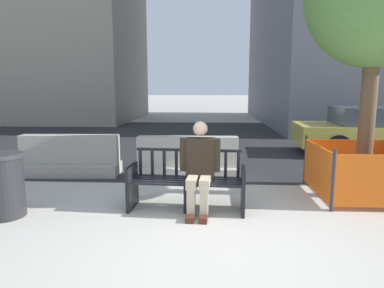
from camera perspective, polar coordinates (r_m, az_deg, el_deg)
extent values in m
plane|color=#B7B2A8|center=(3.97, 2.95, -17.35)|extent=(200.00, 200.00, 0.00)
cube|color=#28282B|center=(12.38, 3.13, 0.91)|extent=(120.00, 12.00, 0.01)
cube|color=black|center=(5.22, -9.96, -7.00)|extent=(0.08, 0.52, 0.66)
cube|color=black|center=(5.02, 8.46, -7.64)|extent=(0.08, 0.52, 0.66)
cube|color=black|center=(5.09, -0.94, -8.55)|extent=(0.06, 0.33, 0.45)
cube|color=black|center=(4.80, -1.32, -6.83)|extent=(1.60, 0.17, 0.02)
cube|color=black|center=(4.91, -1.13, -6.47)|extent=(1.60, 0.17, 0.02)
cube|color=black|center=(5.02, -0.95, -6.12)|extent=(1.60, 0.17, 0.02)
cube|color=black|center=(5.13, -0.78, -5.78)|extent=(1.60, 0.17, 0.02)
cube|color=black|center=(5.24, -0.61, -5.46)|extent=(1.60, 0.17, 0.02)
cube|color=black|center=(5.17, -0.61, -1.01)|extent=(1.60, 0.14, 0.04)
cube|color=black|center=(5.35, -8.60, -3.04)|extent=(0.05, 0.03, 0.38)
cube|color=black|center=(5.31, -6.65, -3.11)|extent=(0.05, 0.03, 0.38)
cube|color=black|center=(5.27, -4.66, -3.17)|extent=(0.05, 0.03, 0.38)
cube|color=black|center=(5.23, -2.64, -3.23)|extent=(0.05, 0.03, 0.38)
cube|color=black|center=(5.21, -0.60, -3.28)|extent=(0.05, 0.03, 0.38)
cube|color=black|center=(5.19, 1.46, -3.33)|extent=(0.05, 0.03, 0.38)
cube|color=black|center=(5.17, 3.53, -3.38)|extent=(0.05, 0.03, 0.38)
cube|color=black|center=(5.17, 5.61, -3.43)|extent=(0.05, 0.03, 0.38)
cube|color=black|center=(5.17, 7.69, -3.46)|extent=(0.05, 0.03, 0.38)
cube|color=black|center=(5.13, -10.12, -3.68)|extent=(0.08, 0.46, 0.03)
cube|color=black|center=(4.92, 8.55, -4.19)|extent=(0.08, 0.46, 0.03)
cube|color=#2D2319|center=(4.99, 1.39, -2.19)|extent=(0.41, 0.26, 0.56)
sphere|color=beige|center=(4.91, 1.38, 2.58)|extent=(0.21, 0.21, 0.21)
cube|color=#C6B793|center=(4.86, 0.07, -6.26)|extent=(0.17, 0.45, 0.14)
cube|color=#C6B793|center=(4.84, 2.19, -6.32)|extent=(0.17, 0.45, 0.14)
cube|color=#C6B793|center=(4.77, -0.18, -9.75)|extent=(0.12, 0.12, 0.45)
cube|color=#C6B793|center=(4.76, 2.01, -9.82)|extent=(0.12, 0.12, 0.45)
cube|color=#4C2319|center=(4.76, -0.29, -12.16)|extent=(0.13, 0.27, 0.08)
cube|color=#4C2319|center=(4.74, 1.92, -12.25)|extent=(0.13, 0.27, 0.08)
cube|color=#2D2319|center=(4.98, -1.45, -1.74)|extent=(0.10, 0.13, 0.48)
cube|color=#2D2319|center=(4.94, 4.19, -1.86)|extent=(0.10, 0.13, 0.48)
cube|color=#ADA89E|center=(6.92, -0.74, -4.66)|extent=(2.02, 0.73, 0.24)
cube|color=#ADA89E|center=(6.83, -0.74, -1.24)|extent=(2.01, 0.35, 0.60)
cube|color=#9E998E|center=(7.58, -19.50, -3.97)|extent=(2.03, 0.78, 0.24)
cube|color=#9E998E|center=(7.50, -19.67, -0.84)|extent=(2.01, 0.40, 0.60)
cylinder|color=brown|center=(6.18, 27.15, 3.89)|extent=(0.25, 0.25, 2.63)
cylinder|color=#2D2D33|center=(5.37, 22.45, -5.65)|extent=(0.05, 0.05, 0.93)
cylinder|color=#2D2D33|center=(6.73, 18.37, -2.52)|extent=(0.05, 0.05, 0.93)
cube|color=#E05B14|center=(6.96, 24.22, -2.49)|extent=(1.47, 0.03, 0.78)
cube|color=#E05B14|center=(6.05, 20.18, -3.91)|extent=(0.03, 1.47, 0.78)
cube|color=#38424C|center=(10.51, 28.72, 4.12)|extent=(2.36, 1.70, 0.48)
cylinder|color=black|center=(10.99, 20.71, 0.95)|extent=(0.65, 0.26, 0.64)
cylinder|color=black|center=(9.38, 23.18, -0.51)|extent=(0.65, 0.26, 0.64)
cylinder|color=#232326|center=(5.46, -29.00, -6.34)|extent=(0.56, 0.56, 0.84)
cylinder|color=#2D2D33|center=(5.37, -29.37, -1.70)|extent=(0.58, 0.58, 0.06)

